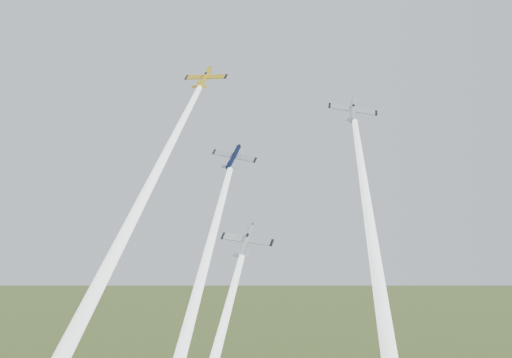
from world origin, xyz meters
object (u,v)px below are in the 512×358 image
Objects in this scene: plane_navy at (233,157)px; plane_silver_low at (246,241)px; plane_silver_right at (353,110)px; plane_yellow at (205,78)px.

plane_navy reaches higher than plane_silver_low.
plane_silver_right reaches higher than plane_silver_low.
plane_navy is 0.90× the size of plane_silver_right.
plane_navy is 22.21m from plane_silver_right.
plane_silver_low is (-17.88, -9.72, -22.37)m from plane_silver_right.
plane_yellow is 34.57m from plane_silver_low.
plane_silver_right is (20.49, 2.22, 8.29)m from plane_navy.
plane_navy is at bearing -36.71° from plane_yellow.
plane_yellow is at bearing 136.53° from plane_navy.
plane_yellow is 0.97× the size of plane_silver_right.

